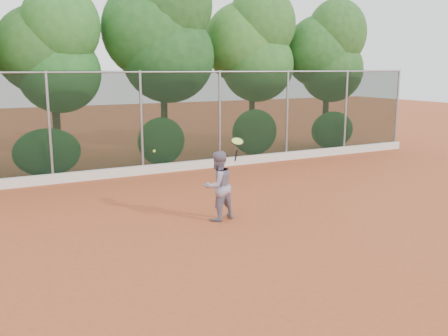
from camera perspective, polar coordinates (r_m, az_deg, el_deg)
name	(u,v)px	position (r m, az deg, el deg)	size (l,w,h in m)	color
ground	(245,230)	(11.32, 2.39, -7.10)	(80.00, 80.00, 0.00)	#A14926
concrete_curb	(145,170)	(17.32, -9.05, -0.21)	(24.00, 0.20, 0.30)	silver
tennis_player	(218,186)	(11.84, -0.70, -2.06)	(0.81, 0.63, 1.67)	gray
chainlink_fence	(141,120)	(17.23, -9.42, 5.47)	(24.09, 0.09, 3.50)	black
foliage_backdrop	(107,45)	(18.90, -13.26, 13.56)	(23.70, 3.63, 7.55)	#3D2617
tennis_racket	(237,143)	(11.75, 1.51, 2.89)	(0.38, 0.36, 0.59)	black
tennis_ball_in_flight	(154,151)	(11.21, -7.99, 1.93)	(0.06, 0.06, 0.06)	#BCDD32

